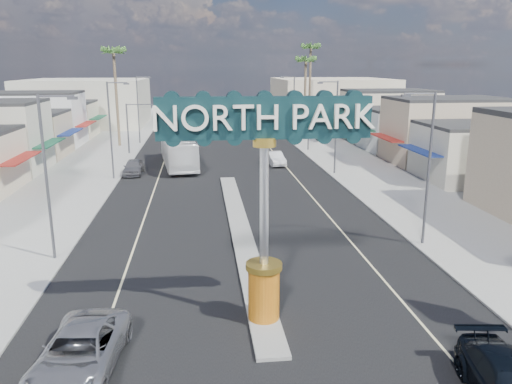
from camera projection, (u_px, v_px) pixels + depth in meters
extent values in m
plane|color=gray|center=(227.00, 177.00, 47.93)|extent=(160.00, 160.00, 0.00)
cube|color=black|center=(227.00, 177.00, 47.93)|extent=(20.00, 120.00, 0.01)
cube|color=gray|center=(240.00, 229.00, 32.51)|extent=(1.30, 30.00, 0.16)
cube|color=gray|center=(76.00, 180.00, 46.40)|extent=(8.00, 120.00, 0.12)
cube|color=gray|center=(368.00, 173.00, 49.44)|extent=(8.00, 120.00, 0.12)
cube|color=beige|center=(11.00, 132.00, 57.10)|extent=(12.00, 42.00, 6.00)
cube|color=#B7B29E|center=(412.00, 126.00, 62.32)|extent=(12.00, 42.00, 6.00)
cube|color=#B7B29E|center=(88.00, 103.00, 87.87)|extent=(20.00, 20.00, 8.00)
cube|color=beige|center=(331.00, 101.00, 92.66)|extent=(20.00, 20.00, 8.00)
cylinder|color=#B6520E|center=(264.00, 293.00, 20.67)|extent=(1.30, 1.30, 2.20)
cylinder|color=gold|center=(264.00, 266.00, 20.36)|extent=(1.50, 1.50, 0.25)
cylinder|color=#B7B7BC|center=(264.00, 207.00, 19.74)|extent=(0.36, 0.36, 4.80)
cylinder|color=gold|center=(264.00, 142.00, 19.10)|extent=(0.90, 0.90, 0.35)
cube|color=black|center=(265.00, 118.00, 18.87)|extent=(8.20, 0.50, 1.60)
cylinder|color=#47474C|center=(128.00, 129.00, 59.47)|extent=(0.18, 0.18, 6.00)
cylinder|color=#47474C|center=(148.00, 104.00, 59.03)|extent=(5.00, 0.12, 0.12)
cube|color=black|center=(165.00, 109.00, 59.37)|extent=(0.32, 0.32, 1.00)
sphere|color=red|center=(165.00, 106.00, 59.12)|extent=(0.22, 0.22, 0.22)
cylinder|color=#47474C|center=(309.00, 127.00, 61.87)|extent=(0.18, 0.18, 6.00)
cylinder|color=#47474C|center=(289.00, 103.00, 60.88)|extent=(5.00, 0.12, 0.12)
cube|color=black|center=(273.00, 107.00, 60.78)|extent=(0.32, 0.32, 1.00)
sphere|color=red|center=(273.00, 105.00, 60.53)|extent=(0.22, 0.22, 0.22)
cylinder|color=#47474C|center=(47.00, 181.00, 26.41)|extent=(0.16, 0.16, 9.00)
cylinder|color=#47474C|center=(56.00, 96.00, 25.42)|extent=(1.80, 0.10, 0.10)
cube|color=#47474C|center=(72.00, 98.00, 25.53)|extent=(0.50, 0.22, 0.15)
cylinder|color=#47474C|center=(110.00, 132.00, 45.67)|extent=(0.16, 0.16, 9.00)
cylinder|color=#47474C|center=(117.00, 83.00, 44.67)|extent=(1.80, 0.10, 0.10)
cube|color=#47474C|center=(126.00, 84.00, 44.79)|extent=(0.50, 0.22, 0.15)
cylinder|color=#47474C|center=(138.00, 111.00, 66.85)|extent=(0.16, 0.16, 9.00)
cylinder|color=#47474C|center=(143.00, 77.00, 65.85)|extent=(1.80, 0.10, 0.10)
cube|color=#47474C|center=(149.00, 78.00, 65.97)|extent=(0.50, 0.22, 0.15)
cylinder|color=#47474C|center=(429.00, 171.00, 28.72)|extent=(0.16, 0.16, 9.00)
cylinder|color=#47474C|center=(420.00, 94.00, 27.53)|extent=(1.80, 0.10, 0.10)
cube|color=#47474C|center=(406.00, 96.00, 27.47)|extent=(0.50, 0.22, 0.15)
cylinder|color=#47474C|center=(336.00, 129.00, 47.97)|extent=(0.16, 0.16, 9.00)
cylinder|color=#47474C|center=(329.00, 82.00, 46.79)|extent=(1.80, 0.10, 0.10)
cube|color=#47474C|center=(320.00, 83.00, 46.72)|extent=(0.50, 0.22, 0.15)
cylinder|color=#47474C|center=(294.00, 109.00, 69.15)|extent=(0.16, 0.16, 9.00)
cylinder|color=#47474C|center=(288.00, 77.00, 67.97)|extent=(1.80, 0.10, 0.10)
cube|color=#47474C|center=(282.00, 77.00, 67.90)|extent=(0.50, 0.22, 0.15)
cylinder|color=brown|center=(117.00, 100.00, 64.29)|extent=(0.36, 0.36, 12.00)
cylinder|color=brown|center=(305.00, 100.00, 73.02)|extent=(0.36, 0.36, 11.00)
cylinder|color=brown|center=(310.00, 91.00, 78.76)|extent=(0.36, 0.36, 13.00)
imported|color=#A6A7AB|center=(80.00, 352.00, 17.28)|extent=(3.10, 5.83, 1.56)
imported|color=slate|center=(134.00, 167.00, 48.83)|extent=(1.85, 4.40, 1.49)
imported|color=silver|center=(275.00, 158.00, 53.54)|extent=(1.96, 4.43, 1.41)
imported|color=silver|center=(178.00, 150.00, 52.69)|extent=(4.44, 12.68, 3.46)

